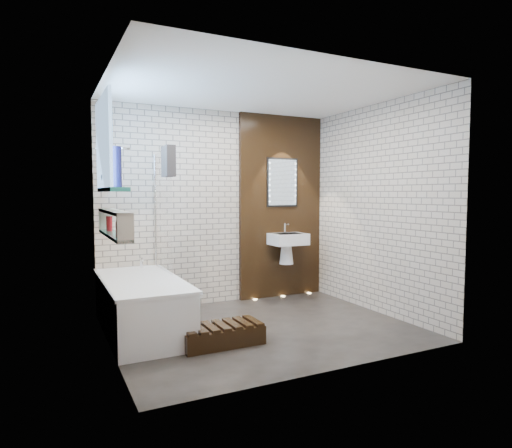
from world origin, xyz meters
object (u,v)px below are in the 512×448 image
bathtub (141,305)px  bath_screen (163,211)px  walnut_step (221,336)px  led_mirror (282,182)px  washbasin (288,243)px

bathtub → bath_screen: bearing=51.1°
bathtub → walnut_step: size_ratio=2.15×
walnut_step → led_mirror: bearing=44.7°
bathtub → bath_screen: 1.14m
bathtub → led_mirror: bearing=19.8°
washbasin → bath_screen: bearing=-174.2°
bath_screen → washbasin: 1.89m
washbasin → walnut_step: size_ratio=0.72×
bathtub → washbasin: size_ratio=3.00×
washbasin → led_mirror: size_ratio=0.83×
bath_screen → washbasin: bath_screen is taller
bath_screen → walnut_step: 1.70m
walnut_step → washbasin: bearing=41.6°
bathtub → bath_screen: bath_screen is taller
bath_screen → led_mirror: (1.82, 0.34, 0.37)m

